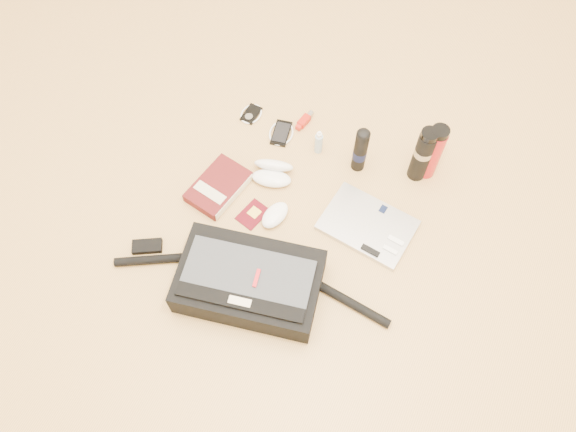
% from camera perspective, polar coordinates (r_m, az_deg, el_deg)
% --- Properties ---
extents(ground, '(4.00, 4.00, 0.00)m').
position_cam_1_polar(ground, '(1.98, -0.25, -2.43)').
color(ground, tan).
rests_on(ground, ground).
extents(messenger_bag, '(0.94, 0.38, 0.13)m').
position_cam_1_polar(messenger_bag, '(1.85, -4.03, -6.64)').
color(messenger_bag, black).
rests_on(messenger_bag, ground).
extents(laptop, '(0.34, 0.25, 0.03)m').
position_cam_1_polar(laptop, '(2.01, 8.11, -0.95)').
color(laptop, '#B2B2B5').
rests_on(laptop, ground).
extents(book, '(0.19, 0.25, 0.04)m').
position_cam_1_polar(book, '(2.08, -7.05, 2.96)').
color(book, '#490F10').
rests_on(book, ground).
extents(passport, '(0.10, 0.13, 0.01)m').
position_cam_1_polar(passport, '(2.03, -3.60, 0.18)').
color(passport, '#4A050D').
rests_on(passport, ground).
extents(mouse, '(0.10, 0.13, 0.04)m').
position_cam_1_polar(mouse, '(2.00, -1.33, 0.10)').
color(mouse, white).
rests_on(mouse, ground).
extents(sunglasses_case, '(0.18, 0.16, 0.09)m').
position_cam_1_polar(sunglasses_case, '(2.08, -1.58, 4.49)').
color(sunglasses_case, white).
rests_on(sunglasses_case, ground).
extents(ipod, '(0.08, 0.09, 0.01)m').
position_cam_1_polar(ipod, '(2.28, -3.76, 10.30)').
color(ipod, black).
rests_on(ipod, ground).
extents(phone, '(0.11, 0.13, 0.01)m').
position_cam_1_polar(phone, '(2.22, -0.69, 8.42)').
color(phone, black).
rests_on(phone, ground).
extents(inhaler, '(0.04, 0.10, 0.03)m').
position_cam_1_polar(inhaler, '(2.25, 1.70, 9.69)').
color(inhaler, '#AA1B0F').
rests_on(inhaler, ground).
extents(spray_bottle, '(0.04, 0.04, 0.12)m').
position_cam_1_polar(spray_bottle, '(2.14, 3.14, 7.44)').
color(spray_bottle, '#97B4C6').
rests_on(spray_bottle, ground).
extents(aerosol_can, '(0.07, 0.07, 0.22)m').
position_cam_1_polar(aerosol_can, '(2.06, 7.37, 6.69)').
color(aerosol_can, black).
rests_on(aerosol_can, ground).
extents(thermos_black, '(0.08, 0.08, 0.26)m').
position_cam_1_polar(thermos_black, '(2.06, 13.52, 6.11)').
color(thermos_black, black).
rests_on(thermos_black, ground).
extents(thermos_red, '(0.08, 0.08, 0.26)m').
position_cam_1_polar(thermos_red, '(2.08, 14.48, 6.31)').
color(thermos_red, '#AA191D').
rests_on(thermos_red, ground).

